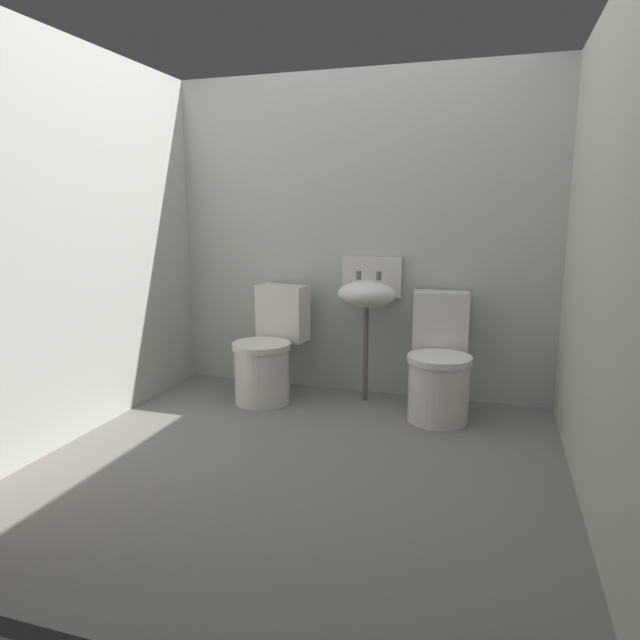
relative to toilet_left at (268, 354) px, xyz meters
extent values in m
cube|color=slate|center=(0.55, -0.88, -0.36)|extent=(3.10, 2.85, 0.08)
cube|color=#B2B7AC|center=(0.55, 0.40, 0.80)|extent=(3.10, 0.10, 2.25)
cube|color=#AEB1A6|center=(-0.85, -0.78, 0.80)|extent=(0.10, 2.65, 2.25)
cube|color=#B7B7A8|center=(1.95, -0.78, 0.80)|extent=(0.10, 2.65, 2.25)
cylinder|color=silver|center=(-0.01, -0.09, -0.13)|extent=(0.43, 0.43, 0.38)
cylinder|color=silver|center=(-0.01, -0.09, 0.08)|extent=(0.46, 0.46, 0.04)
cube|color=silver|center=(0.03, 0.21, 0.26)|extent=(0.38, 0.23, 0.40)
cylinder|color=silver|center=(1.18, -0.09, -0.13)|extent=(0.42, 0.42, 0.38)
cylinder|color=silver|center=(1.18, -0.09, 0.08)|extent=(0.44, 0.44, 0.04)
cube|color=silver|center=(1.15, 0.21, 0.26)|extent=(0.38, 0.21, 0.40)
cylinder|color=#5D5956|center=(0.66, 0.16, 0.01)|extent=(0.04, 0.04, 0.66)
ellipsoid|color=silver|center=(0.66, 0.16, 0.43)|extent=(0.40, 0.32, 0.18)
cube|color=silver|center=(0.66, 0.33, 0.53)|extent=(0.42, 0.04, 0.28)
cylinder|color=#5D5956|center=(0.59, 0.22, 0.55)|extent=(0.04, 0.04, 0.06)
cylinder|color=#5D5956|center=(0.73, 0.22, 0.55)|extent=(0.04, 0.04, 0.06)
camera|label=1|loc=(1.48, -3.55, 0.98)|focal=31.67mm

